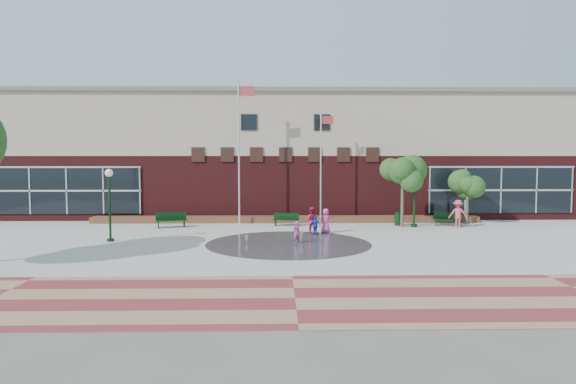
{
  "coord_description": "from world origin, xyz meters",
  "views": [
    {
      "loc": [
        -0.54,
        -22.85,
        4.48
      ],
      "look_at": [
        0.0,
        4.0,
        2.6
      ],
      "focal_mm": 32.0,
      "sensor_mm": 36.0,
      "label": 1
    }
  ],
  "objects_px": {
    "flagpole_right": "(321,160)",
    "child_splash": "(297,232)",
    "bench_left": "(171,223)",
    "flagpole_left": "(240,144)",
    "trash_can": "(399,218)"
  },
  "relations": [
    {
      "from": "flagpole_right",
      "to": "trash_can",
      "type": "distance_m",
      "value": 6.27
    },
    {
      "from": "bench_left",
      "to": "child_splash",
      "type": "height_order",
      "value": "child_splash"
    },
    {
      "from": "flagpole_left",
      "to": "child_splash",
      "type": "bearing_deg",
      "value": -71.41
    },
    {
      "from": "trash_can",
      "to": "child_splash",
      "type": "bearing_deg",
      "value": -136.03
    },
    {
      "from": "flagpole_right",
      "to": "bench_left",
      "type": "height_order",
      "value": "flagpole_right"
    },
    {
      "from": "trash_can",
      "to": "child_splash",
      "type": "relative_size",
      "value": 0.82
    },
    {
      "from": "flagpole_left",
      "to": "flagpole_right",
      "type": "relative_size",
      "value": 1.26
    },
    {
      "from": "flagpole_left",
      "to": "child_splash",
      "type": "xyz_separation_m",
      "value": [
        3.42,
        -7.27,
        -4.71
      ]
    },
    {
      "from": "trash_can",
      "to": "child_splash",
      "type": "xyz_separation_m",
      "value": [
        -6.84,
        -6.6,
        0.1
      ]
    },
    {
      "from": "bench_left",
      "to": "child_splash",
      "type": "relative_size",
      "value": 1.69
    },
    {
      "from": "flagpole_right",
      "to": "trash_can",
      "type": "relative_size",
      "value": 7.93
    },
    {
      "from": "flagpole_left",
      "to": "flagpole_right",
      "type": "height_order",
      "value": "flagpole_left"
    },
    {
      "from": "bench_left",
      "to": "child_splash",
      "type": "xyz_separation_m",
      "value": [
        7.63,
        -5.94,
        0.27
      ]
    },
    {
      "from": "flagpole_left",
      "to": "bench_left",
      "type": "relative_size",
      "value": 4.84
    },
    {
      "from": "flagpole_right",
      "to": "child_splash",
      "type": "xyz_separation_m",
      "value": [
        -1.92,
        -7.65,
        -3.64
      ]
    }
  ]
}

